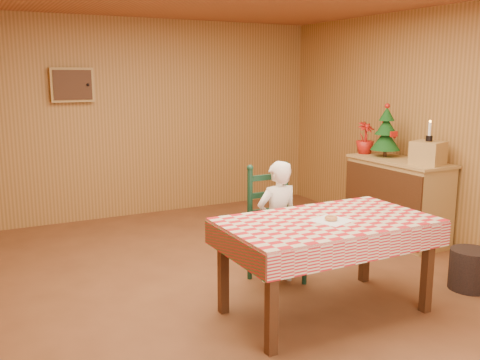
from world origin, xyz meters
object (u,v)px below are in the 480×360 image
crate (428,153)px  storage_bin (470,269)px  ladder_chair (274,227)px  christmas_tree (386,133)px  shelf_unit (397,199)px  dining_table (327,229)px  seated_child (277,222)px

crate → storage_bin: 1.44m
ladder_chair → christmas_tree: (1.92, 0.68, 0.71)m
shelf_unit → crate: (0.01, -0.40, 0.59)m
storage_bin → crate: bearing=64.1°
shelf_unit → christmas_tree: christmas_tree is taller
dining_table → christmas_tree: bearing=37.3°
storage_bin → christmas_tree: bearing=73.5°
ladder_chair → seated_child: (-0.00, -0.06, 0.06)m
shelf_unit → christmas_tree: 0.79m
dining_table → storage_bin: dining_table is taller
ladder_chair → christmas_tree: christmas_tree is taller
ladder_chair → seated_child: bearing=-90.0°
seated_child → crate: crate is taller
crate → christmas_tree: 0.67m
dining_table → ladder_chair: ladder_chair is taller
seated_child → christmas_tree: christmas_tree is taller
seated_child → christmas_tree: (1.92, 0.73, 0.65)m
shelf_unit → storage_bin: bearing=-108.9°
dining_table → crate: crate is taller
seated_child → ladder_chair: bearing=-90.0°
christmas_tree → dining_table: bearing=-142.7°
crate → christmas_tree: size_ratio=0.48×
christmas_tree → shelf_unit: bearing=-92.0°
ladder_chair → storage_bin: (1.42, -1.00, -0.32)m
dining_table → crate: 2.12m
ladder_chair → crate: 2.00m
dining_table → seated_child: (-0.00, 0.73, -0.13)m
seated_child → storage_bin: (1.42, -0.94, -0.38)m
christmas_tree → crate: bearing=-90.0°
ladder_chair → seated_child: size_ratio=0.96×
dining_table → shelf_unit: shelf_unit is taller
ladder_chair → crate: bearing=0.8°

